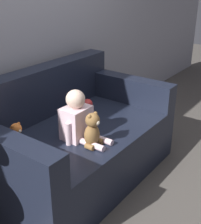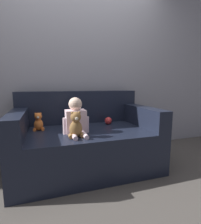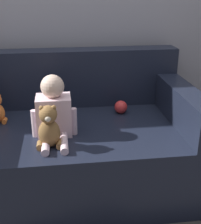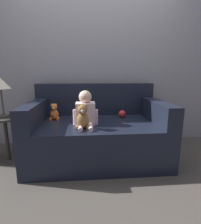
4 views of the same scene
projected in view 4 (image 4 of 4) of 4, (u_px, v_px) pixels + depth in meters
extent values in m
plane|color=#4C4742|center=(97.00, 157.00, 2.23)|extent=(12.00, 12.00, 0.00)
cube|color=#93939E|center=(94.00, 55.00, 2.52)|extent=(8.00, 0.05, 2.60)
cube|color=black|center=(97.00, 139.00, 2.18)|extent=(1.62, 0.99, 0.47)
cube|color=black|center=(95.00, 99.00, 2.48)|extent=(1.62, 0.18, 0.43)
cube|color=black|center=(35.00, 112.00, 2.05)|extent=(0.16, 0.99, 0.25)
cube|color=black|center=(156.00, 110.00, 2.17)|extent=(0.16, 0.99, 0.25)
cube|color=silver|center=(85.00, 113.00, 1.99)|extent=(0.21, 0.17, 0.25)
sphere|color=beige|center=(85.00, 97.00, 1.95)|extent=(0.14, 0.14, 0.14)
cylinder|color=silver|center=(81.00, 127.00, 1.82)|extent=(0.05, 0.21, 0.05)
cylinder|color=silver|center=(91.00, 127.00, 1.83)|extent=(0.05, 0.21, 0.05)
cylinder|color=silver|center=(75.00, 117.00, 1.96)|extent=(0.04, 0.04, 0.18)
cylinder|color=silver|center=(96.00, 117.00, 1.98)|extent=(0.04, 0.04, 0.18)
ellipsoid|color=olive|center=(83.00, 121.00, 1.83)|extent=(0.13, 0.10, 0.17)
sphere|color=olive|center=(83.00, 109.00, 1.79)|extent=(0.10, 0.10, 0.10)
sphere|color=olive|center=(79.00, 106.00, 1.78)|extent=(0.03, 0.03, 0.03)
sphere|color=olive|center=(86.00, 106.00, 1.79)|extent=(0.03, 0.03, 0.03)
sphere|color=beige|center=(82.00, 111.00, 1.76)|extent=(0.04, 0.04, 0.04)
cylinder|color=olive|center=(78.00, 127.00, 1.82)|extent=(0.04, 0.07, 0.04)
cylinder|color=olive|center=(88.00, 127.00, 1.83)|extent=(0.04, 0.07, 0.04)
ellipsoid|color=orange|center=(54.00, 114.00, 2.19)|extent=(0.10, 0.08, 0.14)
sphere|color=orange|center=(54.00, 107.00, 2.16)|extent=(0.08, 0.08, 0.08)
sphere|color=orange|center=(52.00, 104.00, 2.15)|extent=(0.02, 0.02, 0.02)
sphere|color=orange|center=(56.00, 104.00, 2.16)|extent=(0.02, 0.02, 0.02)
sphere|color=beige|center=(53.00, 108.00, 2.13)|extent=(0.03, 0.03, 0.03)
cylinder|color=orange|center=(51.00, 119.00, 2.18)|extent=(0.03, 0.05, 0.03)
cylinder|color=orange|center=(58.00, 119.00, 2.18)|extent=(0.03, 0.05, 0.03)
sphere|color=red|center=(122.00, 114.00, 2.32)|extent=(0.10, 0.10, 0.10)
cylinder|color=#332D28|center=(4.00, 118.00, 2.05)|extent=(0.37, 0.37, 0.02)
cylinder|color=#332D28|center=(7.00, 140.00, 2.11)|extent=(0.04, 0.04, 0.52)
cylinder|color=#4C4742|center=(4.00, 116.00, 2.04)|extent=(0.12, 0.12, 0.03)
cylinder|color=#4C4742|center=(2.00, 102.00, 2.01)|extent=(0.02, 0.02, 0.30)
cone|color=beige|center=(0.00, 83.00, 1.96)|extent=(0.22, 0.22, 0.13)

